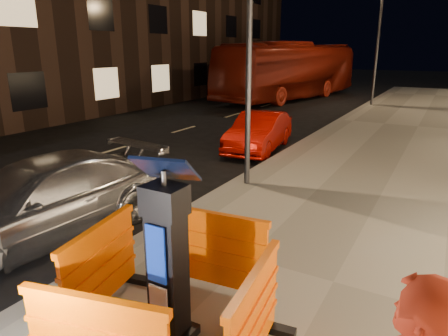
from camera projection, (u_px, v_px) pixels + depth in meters
The scene contains 12 objects.
ground_plane at pixel (152, 240), 6.62m from camera, with size 120.00×120.00×0.00m, color black.
sidewalk at pixel (333, 287), 5.18m from camera, with size 6.00×60.00×0.15m, color gray.
kerb at pixel (152, 235), 6.60m from camera, with size 0.30×60.00×0.15m, color slate.
parking_kiosk at pixel (167, 256), 3.92m from camera, with size 0.59×0.59×1.87m, color black.
barrier_back at pixel (217, 253), 4.83m from camera, with size 1.34×0.55×1.04m, color #E95500.
barrier_kerbside at pixel (101, 268), 4.49m from camera, with size 1.34×0.55×1.04m, color #E95500.
barrier_bldgside at pixel (254, 323), 3.59m from camera, with size 1.34×0.55×1.04m, color #E95500.
car_silver at pixel (46, 237), 6.72m from camera, with size 1.82×4.48×1.30m, color #A7A7AC.
car_red at pixel (259, 150), 12.46m from camera, with size 1.23×3.54×1.17m, color #A90A02.
bus_doubledecker at pixel (289, 99), 25.16m from camera, with size 2.89×12.35×3.44m, color maroon.
street_lamp_mid at pixel (249, 43), 8.10m from camera, with size 0.12×0.12×6.00m, color #3F3F44.
street_lamp_far at pixel (377, 46), 20.58m from camera, with size 0.12×0.12×6.00m, color #3F3F44.
Camera 1 is at (4.00, -4.63, 3.04)m, focal length 32.00 mm.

